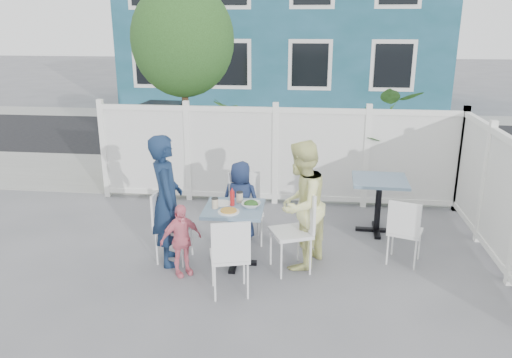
# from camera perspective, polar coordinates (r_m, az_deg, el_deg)

# --- Properties ---
(ground) EXTENTS (80.00, 80.00, 0.00)m
(ground) POSITION_cam_1_polar(r_m,az_deg,el_deg) (6.17, -0.68, -10.30)
(ground) COLOR slate
(near_sidewalk) EXTENTS (24.00, 2.60, 0.01)m
(near_sidewalk) POSITION_cam_1_polar(r_m,az_deg,el_deg) (9.68, 2.24, 0.14)
(near_sidewalk) COLOR gray
(near_sidewalk) RESTS_ON ground
(street) EXTENTS (24.00, 5.00, 0.01)m
(street) POSITION_cam_1_polar(r_m,az_deg,el_deg) (13.25, 3.55, 4.82)
(street) COLOR black
(street) RESTS_ON ground
(far_sidewalk) EXTENTS (24.00, 1.60, 0.01)m
(far_sidewalk) POSITION_cam_1_polar(r_m,az_deg,el_deg) (16.29, 4.21, 7.17)
(far_sidewalk) COLOR gray
(far_sidewalk) RESTS_ON ground
(building) EXTENTS (11.00, 6.00, 6.00)m
(building) POSITION_cam_1_polar(r_m,az_deg,el_deg) (19.45, 3.38, 17.70)
(building) COLOR #184A56
(building) RESTS_ON ground
(fence_back) EXTENTS (5.86, 0.08, 1.60)m
(fence_back) POSITION_cam_1_polar(r_m,az_deg,el_deg) (8.11, 2.21, 2.48)
(fence_back) COLOR white
(fence_back) RESTS_ON ground
(fence_right) EXTENTS (0.08, 3.66, 1.60)m
(fence_right) POSITION_cam_1_polar(r_m,az_deg,el_deg) (6.76, 26.15, -2.40)
(fence_right) COLOR white
(fence_right) RESTS_ON ground
(tree) EXTENTS (1.80, 1.62, 3.59)m
(tree) POSITION_cam_1_polar(r_m,az_deg,el_deg) (9.03, -8.39, 15.43)
(tree) COLOR #382316
(tree) RESTS_ON ground
(utility_cabinet) EXTENTS (0.75, 0.56, 1.34)m
(utility_cabinet) POSITION_cam_1_polar(r_m,az_deg,el_deg) (10.11, -10.26, 4.52)
(utility_cabinet) COLOR yellow
(utility_cabinet) RESTS_ON ground
(potted_shrub_a) EXTENTS (1.16, 1.16, 1.61)m
(potted_shrub_a) POSITION_cam_1_polar(r_m,az_deg,el_deg) (8.88, -2.55, 3.90)
(potted_shrub_a) COLOR #203F17
(potted_shrub_a) RESTS_ON ground
(potted_shrub_b) EXTENTS (2.04, 2.09, 1.76)m
(potted_shrub_b) POSITION_cam_1_polar(r_m,az_deg,el_deg) (8.73, 14.45, 3.65)
(potted_shrub_b) COLOR #203F17
(potted_shrub_b) RESTS_ON ground
(main_table) EXTENTS (0.72, 0.72, 0.75)m
(main_table) POSITION_cam_1_polar(r_m,az_deg,el_deg) (6.08, -2.52, -4.75)
(main_table) COLOR slate
(main_table) RESTS_ON ground
(spare_table) EXTENTS (0.77, 0.77, 0.79)m
(spare_table) POSITION_cam_1_polar(r_m,az_deg,el_deg) (7.22, 13.89, -1.35)
(spare_table) COLOR slate
(spare_table) RESTS_ON ground
(chair_left) EXTENTS (0.43, 0.45, 0.90)m
(chair_left) POSITION_cam_1_polar(r_m,az_deg,el_deg) (6.30, -10.07, -4.71)
(chair_left) COLOR white
(chair_left) RESTS_ON ground
(chair_right) EXTENTS (0.58, 0.59, 0.99)m
(chair_right) POSITION_cam_1_polar(r_m,az_deg,el_deg) (5.97, 4.77, -5.21)
(chair_right) COLOR white
(chair_right) RESTS_ON ground
(chair_back) EXTENTS (0.52, 0.51, 0.95)m
(chair_back) POSITION_cam_1_polar(r_m,az_deg,el_deg) (6.76, -1.22, -2.65)
(chair_back) COLOR white
(chair_back) RESTS_ON ground
(chair_near) EXTENTS (0.50, 0.49, 0.91)m
(chair_near) POSITION_cam_1_polar(r_m,az_deg,el_deg) (5.39, -2.97, -8.32)
(chair_near) COLOR white
(chair_near) RESTS_ON ground
(chair_spare) EXTENTS (0.49, 0.48, 0.85)m
(chair_spare) POSITION_cam_1_polar(r_m,az_deg,el_deg) (6.34, 16.61, -5.35)
(chair_spare) COLOR white
(chair_spare) RESTS_ON ground
(man) EXTENTS (0.57, 0.69, 1.63)m
(man) POSITION_cam_1_polar(r_m,az_deg,el_deg) (6.14, -10.17, -2.43)
(man) COLOR #152746
(man) RESTS_ON ground
(woman) EXTENTS (0.86, 0.94, 1.57)m
(woman) POSITION_cam_1_polar(r_m,az_deg,el_deg) (6.00, 5.14, -2.98)
(woman) COLOR #E0E449
(woman) RESTS_ON ground
(boy) EXTENTS (0.59, 0.44, 1.10)m
(boy) POSITION_cam_1_polar(r_m,az_deg,el_deg) (6.83, -1.76, -2.47)
(boy) COLOR #192649
(boy) RESTS_ON ground
(toddler) EXTENTS (0.54, 0.49, 0.88)m
(toddler) POSITION_cam_1_polar(r_m,az_deg,el_deg) (5.94, -8.58, -6.91)
(toddler) COLOR pink
(toddler) RESTS_ON ground
(plate_main) EXTENTS (0.26, 0.26, 0.02)m
(plate_main) POSITION_cam_1_polar(r_m,az_deg,el_deg) (5.86, -3.15, -3.76)
(plate_main) COLOR white
(plate_main) RESTS_ON main_table
(plate_side) EXTENTS (0.24, 0.24, 0.02)m
(plate_side) POSITION_cam_1_polar(r_m,az_deg,el_deg) (6.13, -3.97, -2.79)
(plate_side) COLOR white
(plate_side) RESTS_ON main_table
(salad_bowl) EXTENTS (0.23, 0.23, 0.06)m
(salad_bowl) POSITION_cam_1_polar(r_m,az_deg,el_deg) (6.01, -0.57, -2.96)
(salad_bowl) COLOR white
(salad_bowl) RESTS_ON main_table
(coffee_cup_a) EXTENTS (0.08, 0.08, 0.12)m
(coffee_cup_a) POSITION_cam_1_polar(r_m,az_deg,el_deg) (5.98, -4.72, -2.81)
(coffee_cup_a) COLOR beige
(coffee_cup_a) RESTS_ON main_table
(coffee_cup_b) EXTENTS (0.08, 0.08, 0.12)m
(coffee_cup_b) POSITION_cam_1_polar(r_m,az_deg,el_deg) (6.16, -1.89, -2.12)
(coffee_cup_b) COLOR beige
(coffee_cup_b) RESTS_ON main_table
(ketchup_bottle) EXTENTS (0.06, 0.06, 0.18)m
(ketchup_bottle) POSITION_cam_1_polar(r_m,az_deg,el_deg) (6.05, -2.73, -2.23)
(ketchup_bottle) COLOR #B1181A
(ketchup_bottle) RESTS_ON main_table
(salt_shaker) EXTENTS (0.03, 0.03, 0.06)m
(salt_shaker) POSITION_cam_1_polar(r_m,az_deg,el_deg) (6.22, -2.87, -2.24)
(salt_shaker) COLOR white
(salt_shaker) RESTS_ON main_table
(pepper_shaker) EXTENTS (0.03, 0.03, 0.07)m
(pepper_shaker) POSITION_cam_1_polar(r_m,az_deg,el_deg) (6.25, -2.82, -2.10)
(pepper_shaker) COLOR black
(pepper_shaker) RESTS_ON main_table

